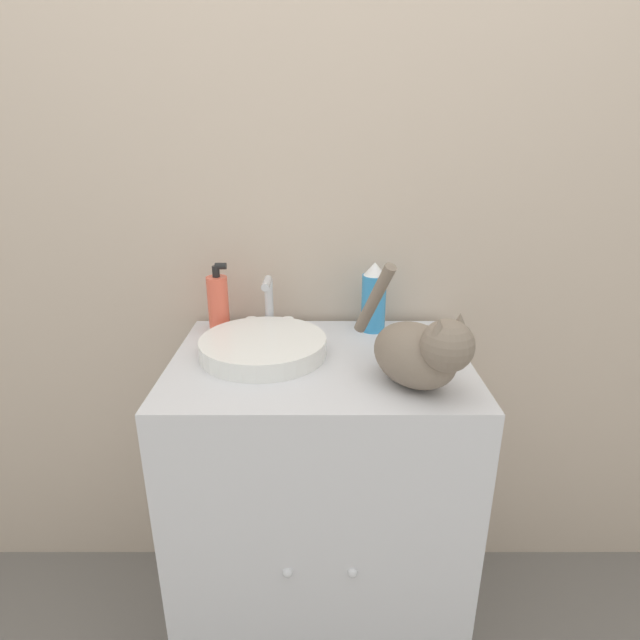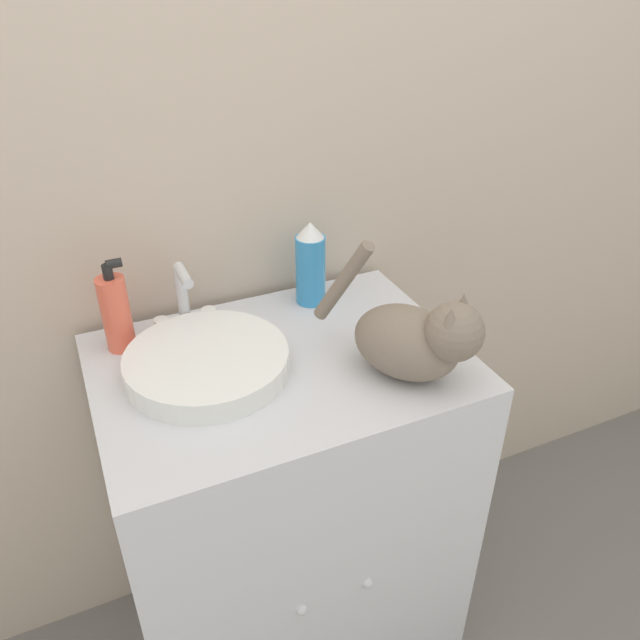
{
  "view_description": "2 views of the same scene",
  "coord_description": "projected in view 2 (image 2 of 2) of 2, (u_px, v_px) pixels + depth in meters",
  "views": [
    {
      "loc": [
        0.0,
        -0.86,
        1.43
      ],
      "look_at": [
        -0.0,
        0.26,
        1.02
      ],
      "focal_mm": 28.0,
      "sensor_mm": 36.0,
      "label": 1
    },
    {
      "loc": [
        -0.34,
        -0.69,
        1.64
      ],
      "look_at": [
        0.07,
        0.23,
        1.01
      ],
      "focal_mm": 35.0,
      "sensor_mm": 36.0,
      "label": 2
    }
  ],
  "objects": [
    {
      "name": "spray_bottle",
      "position": [
        310.0,
        264.0,
        1.4
      ],
      "size": [
        0.07,
        0.07,
        0.2
      ],
      "color": "#338CCC",
      "rests_on": "vanity_cabinet"
    },
    {
      "name": "vanity_cabinet",
      "position": [
        287.0,
        515.0,
        1.49
      ],
      "size": [
        0.74,
        0.55,
        0.91
      ],
      "color": "silver",
      "rests_on": "ground_plane"
    },
    {
      "name": "soap_bottle",
      "position": [
        116.0,
        312.0,
        1.25
      ],
      "size": [
        0.06,
        0.06,
        0.2
      ],
      "color": "#EF6047",
      "rests_on": "vanity_cabinet"
    },
    {
      "name": "cat",
      "position": [
        416.0,
        338.0,
        1.16
      ],
      "size": [
        0.25,
        0.33,
        0.26
      ],
      "rotation": [
        0.0,
        0.0,
        -0.98
      ],
      "color": "#7A6B5B",
      "rests_on": "vanity_cabinet"
    },
    {
      "name": "faucet",
      "position": [
        184.0,
        302.0,
        1.31
      ],
      "size": [
        0.14,
        0.1,
        0.16
      ],
      "color": "silver",
      "rests_on": "vanity_cabinet"
    },
    {
      "name": "sink_basin",
      "position": [
        207.0,
        362.0,
        1.21
      ],
      "size": [
        0.32,
        0.32,
        0.05
      ],
      "color": "white",
      "rests_on": "vanity_cabinet"
    },
    {
      "name": "wall_back",
      "position": [
        222.0,
        151.0,
        1.31
      ],
      "size": [
        6.0,
        0.05,
        2.5
      ],
      "color": "#C6B29E",
      "rests_on": "ground_plane"
    }
  ]
}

